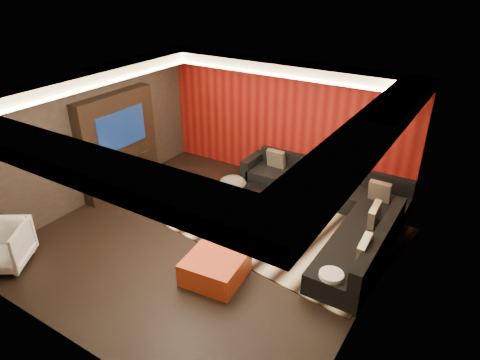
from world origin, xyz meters
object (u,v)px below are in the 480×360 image
Objects in this scene: coffee_table at (262,193)px; drum_stool at (242,224)px; sectional_sofa at (335,208)px; armchair at (1,246)px; white_side_table at (330,285)px; orange_ottoman at (215,268)px.

drum_stool is (0.38, -1.40, 0.10)m from coffee_table.
coffee_table is at bearing 179.64° from sectional_sofa.
armchair reaches higher than sectional_sofa.
coffee_table is at bearing 138.18° from white_side_table.
coffee_table is 2.48× the size of white_side_table.
coffee_table is 1.38× the size of armchair.
sectional_sofa is at bearing 70.11° from orange_ottoman.
orange_ottoman is at bearing -109.89° from sectional_sofa.
white_side_table is (2.44, -2.18, 0.12)m from coffee_table.
white_side_table is 2.30m from sectional_sofa.
sectional_sofa is at bearing 47.01° from drum_stool.
armchair reaches higher than orange_ottoman.
armchair is (-2.94, -2.97, 0.17)m from drum_stool.
drum_stool is at bearing -75.04° from coffee_table.
white_side_table reaches higher than orange_ottoman.
white_side_table is 0.55× the size of armchair.
drum_stool is at bearing 103.02° from orange_ottoman.
orange_ottoman is at bearing -76.98° from drum_stool.
sectional_sofa reaches higher than coffee_table.
drum_stool is at bearing 159.33° from white_side_table.
drum_stool is 0.83× the size of white_side_table.
sectional_sofa is (0.99, 2.73, 0.06)m from orange_ottoman.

